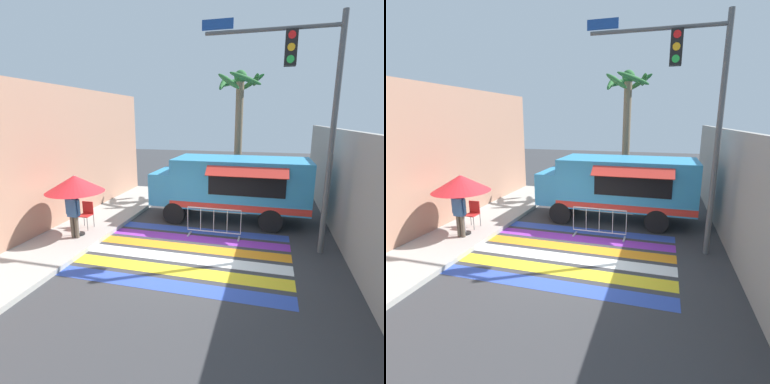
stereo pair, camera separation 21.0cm
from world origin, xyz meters
The scene contains 12 objects.
ground_plane centered at (0.00, 0.00, 0.00)m, with size 60.00×60.00×0.00m, color #38383A.
sidewalk_left centered at (-5.05, 0.00, 0.07)m, with size 4.40×16.00×0.14m.
building_left_facade centered at (-5.18, 0.00, 2.58)m, with size 0.25×16.00×5.17m.
concrete_wall_right centered at (4.79, 3.00, 1.82)m, with size 0.20×16.00×3.63m.
crosswalk_painted centered at (0.00, 0.29, 0.00)m, with size 6.40×4.36×0.01m.
food_truck centered at (0.88, 3.75, 1.50)m, with size 6.03×2.74×2.50m.
traffic_signal_pole centered at (3.38, 1.36, 4.53)m, with size 3.84×0.29×6.71m.
patio_umbrella centered at (-3.73, 0.44, 1.92)m, with size 1.90×1.90×2.06m.
folding_chair centered at (-3.88, 1.15, 0.72)m, with size 0.42×0.42×0.95m.
vendor_person centered at (-3.70, 0.18, 1.03)m, with size 0.53×0.21×1.58m.
barricade_front centered at (0.66, 1.76, 0.51)m, with size 1.87×0.44×1.03m.
palm_tree centered at (0.80, 7.28, 4.29)m, with size 2.34×2.39×6.23m.
Camera 2 is at (2.61, -7.77, 3.98)m, focal length 28.00 mm.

